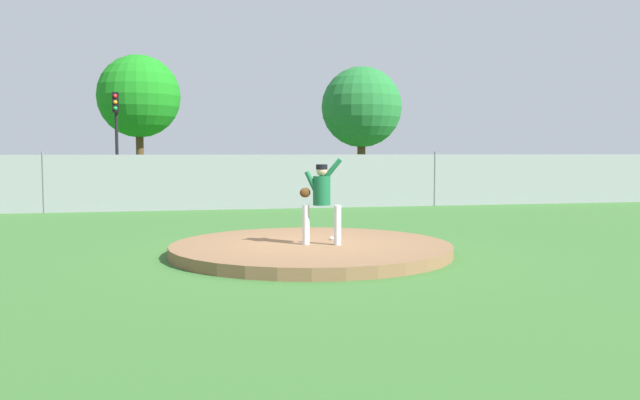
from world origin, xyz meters
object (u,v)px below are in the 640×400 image
object	(u,v)px
pitcher_youth	(321,195)
parked_car_navy	(395,178)
parked_car_red	(282,180)
parked_car_silver	(72,181)
traffic_light_near	(116,125)
baseball	(332,238)

from	to	relation	value
pitcher_youth	parked_car_navy	distance (m)	15.85
parked_car_navy	parked_car_red	distance (m)	4.82
parked_car_red	parked_car_silver	xyz separation A→B (m)	(-8.02, -0.05, 0.06)
parked_car_red	parked_car_silver	distance (m)	8.02
parked_car_silver	traffic_light_near	bearing A→B (deg)	74.62
baseball	parked_car_navy	xyz separation A→B (m)	(6.04, 13.92, 0.56)
baseball	parked_car_red	world-z (taller)	parked_car_red
pitcher_youth	parked_car_silver	bearing A→B (deg)	114.06
pitcher_youth	parked_car_navy	world-z (taller)	pitcher_youth
traffic_light_near	parked_car_silver	bearing A→B (deg)	-105.38
baseball	traffic_light_near	size ratio (longest dim) A/B	0.02
parked_car_silver	baseball	bearing A→B (deg)	-63.90
pitcher_youth	baseball	distance (m)	1.11
pitcher_youth	parked_car_red	size ratio (longest dim) A/B	0.39
parked_car_navy	parked_car_silver	bearing A→B (deg)	-179.85
parked_car_navy	baseball	bearing A→B (deg)	-113.46
parked_car_navy	traffic_light_near	bearing A→B (deg)	158.43
pitcher_youth	parked_car_red	xyz separation A→B (m)	(1.56, 14.53, -0.34)
parked_car_red	parked_car_silver	size ratio (longest dim) A/B	0.85
parked_car_navy	parked_car_silver	size ratio (longest dim) A/B	1.02
pitcher_youth	traffic_light_near	world-z (taller)	traffic_light_near
baseball	traffic_light_near	world-z (taller)	traffic_light_near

